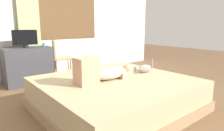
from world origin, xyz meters
The scene contains 10 objects.
ground_plane centered at (0.00, 0.00, 0.00)m, with size 16.00×16.00×0.00m, color brown.
back_wall_with_window centered at (0.01, 2.60, 1.45)m, with size 6.40×0.14×2.90m.
bed centered at (-0.14, 0.10, 0.21)m, with size 2.01×1.90×0.43m.
person_lying centered at (-0.30, 0.15, 0.55)m, with size 0.94×0.28×0.34m.
cat centered at (0.45, 0.10, 0.50)m, with size 0.35×0.17×0.21m.
desk centered at (-0.72, 2.20, 0.37)m, with size 0.90×0.56×0.74m.
tv_monitor centered at (-0.72, 2.20, 0.92)m, with size 0.48×0.10×0.35m.
cup centered at (-0.38, 2.13, 0.78)m, with size 0.06×0.06×0.08m, color teal.
chair_by_desk centered at (-0.07, 2.10, 0.51)m, with size 0.47×0.47×0.86m.
curtain_left centered at (-0.54, 2.48, 1.21)m, with size 0.44×0.06×2.42m, color #ADCC75.
Camera 1 is at (-1.85, -1.93, 1.16)m, focal length 31.36 mm.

